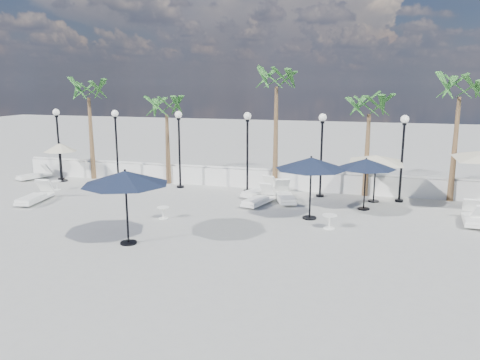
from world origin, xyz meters
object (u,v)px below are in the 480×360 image
(parasol_cream_small, at_px, (60,148))
(lounger_1, at_px, (120,186))
(parasol_navy_mid, at_px, (311,164))
(lounger_4, at_px, (285,196))
(lounger_0, at_px, (35,175))
(lounger_7, at_px, (472,217))
(lounger_5, at_px, (259,199))
(parasol_navy_right, at_px, (366,164))
(parasol_navy_left, at_px, (125,178))
(lounger_3, at_px, (260,191))
(parasol_cream_sq_b, at_px, (376,156))
(lounger_2, at_px, (35,197))

(parasol_cream_small, bearing_deg, lounger_1, -15.16)
(parasol_navy_mid, bearing_deg, lounger_4, 121.24)
(lounger_0, relative_size, lounger_7, 0.98)
(lounger_0, height_order, parasol_cream_small, parasol_cream_small)
(lounger_5, distance_m, parasol_cream_small, 11.59)
(lounger_1, distance_m, parasol_navy_right, 11.74)
(lounger_1, distance_m, parasol_navy_left, 8.29)
(lounger_3, xyz_separation_m, lounger_4, (1.29, -0.69, 0.01))
(lounger_0, bearing_deg, lounger_4, 16.53)
(lounger_0, relative_size, lounger_5, 0.92)
(lounger_5, height_order, parasol_navy_mid, parasol_navy_mid)
(lounger_7, relative_size, parasol_navy_mid, 0.72)
(parasol_cream_small, bearing_deg, parasol_cream_sq_b, 0.00)
(lounger_4, relative_size, parasol_cream_sq_b, 0.50)
(parasol_navy_right, xyz_separation_m, parasol_cream_small, (-15.72, 1.46, -0.13))
(lounger_2, xyz_separation_m, lounger_4, (10.58, 3.15, -0.00))
(parasol_navy_mid, bearing_deg, parasol_navy_left, -139.80)
(lounger_1, bearing_deg, parasol_cream_sq_b, -6.16)
(lounger_5, xyz_separation_m, parasol_navy_left, (-2.97, -6.00, 1.95))
(lounger_3, height_order, lounger_7, lounger_3)
(lounger_5, bearing_deg, parasol_cream_sq_b, 38.00)
(lounger_7, distance_m, parasol_cream_sq_b, 4.70)
(lounger_0, relative_size, parasol_cream_sq_b, 0.44)
(lounger_7, relative_size, parasol_cream_sq_b, 0.45)
(lounger_1, height_order, parasol_navy_mid, parasol_navy_mid)
(lounger_1, relative_size, parasol_cream_small, 0.90)
(lounger_5, bearing_deg, lounger_0, -172.68)
(lounger_4, distance_m, parasol_navy_mid, 3.33)
(lounger_0, bearing_deg, lounger_5, 12.52)
(lounger_4, height_order, parasol_navy_mid, parasol_navy_mid)
(lounger_4, height_order, lounger_5, lounger_4)
(lounger_3, bearing_deg, parasol_navy_right, 11.40)
(lounger_1, height_order, parasol_cream_small, parasol_cream_small)
(parasol_cream_sq_b, bearing_deg, lounger_7, -34.45)
(lounger_1, distance_m, lounger_5, 7.27)
(lounger_1, xyz_separation_m, parasol_navy_right, (11.61, -0.34, 1.70))
(lounger_1, height_order, parasol_cream_sq_b, parasol_cream_sq_b)
(lounger_2, height_order, parasol_cream_sq_b, parasol_cream_sq_b)
(lounger_3, xyz_separation_m, parasol_cream_small, (-11.01, 0.40, 1.54))
(lounger_7, relative_size, parasol_navy_right, 0.82)
(lounger_3, height_order, parasol_cream_sq_b, parasol_cream_sq_b)
(parasol_navy_right, bearing_deg, lounger_5, -173.61)
(lounger_7, distance_m, parasol_navy_right, 4.41)
(parasol_navy_left, xyz_separation_m, parasol_navy_mid, (5.36, 4.53, -0.03))
(parasol_navy_right, bearing_deg, lounger_7, -14.07)
(lounger_0, height_order, parasol_cream_sq_b, parasol_cream_sq_b)
(lounger_2, relative_size, parasol_navy_left, 0.79)
(lounger_3, bearing_deg, lounger_4, -4.17)
(parasol_navy_left, bearing_deg, parasol_navy_right, 41.44)
(lounger_0, height_order, lounger_2, lounger_2)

